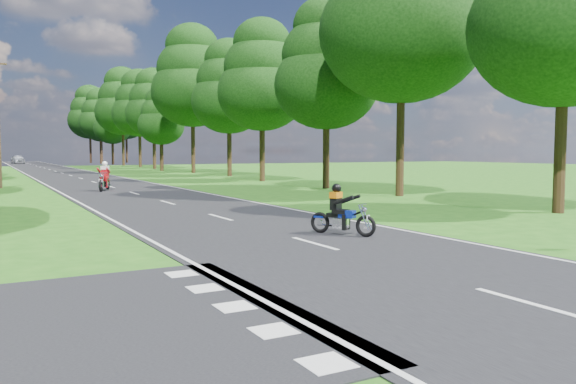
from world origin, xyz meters
TOP-DOWN VIEW (x-y plane):
  - ground at (0.00, 0.00)m, footprint 160.00×160.00m
  - main_road at (0.00, 50.00)m, footprint 7.00×140.00m
  - road_markings at (-0.14, 48.13)m, footprint 7.40×140.00m
  - treeline at (1.43, 60.06)m, footprint 40.00×115.35m
  - rider_near_blue at (1.36, 2.83)m, footprint 1.24×1.67m
  - rider_far_red at (-0.99, 22.70)m, footprint 1.35×2.05m
  - distant_car at (-1.52, 98.55)m, footprint 2.31×4.63m

SIDE VIEW (x-z plane):
  - ground at x=0.00m, z-range 0.00..0.00m
  - main_road at x=0.00m, z-range 0.00..0.02m
  - road_markings at x=-0.14m, z-range 0.02..0.03m
  - rider_near_blue at x=1.36m, z-range 0.02..1.36m
  - distant_car at x=-1.52m, z-range 0.02..1.53m
  - rider_far_red at x=-0.99m, z-range 0.02..1.65m
  - treeline at x=1.43m, z-range 0.86..15.65m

